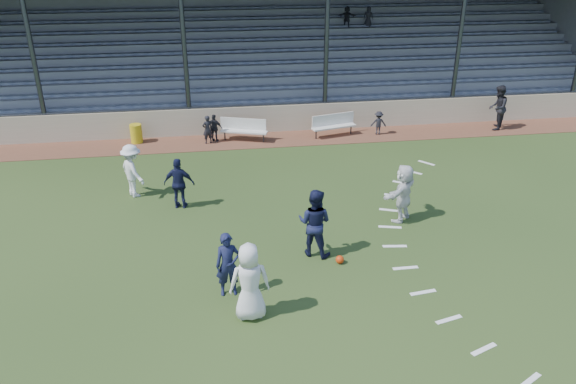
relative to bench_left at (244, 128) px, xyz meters
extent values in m
plane|color=#293E19|center=(0.74, -10.56, -0.58)|extent=(90.00, 90.00, 0.00)
cube|color=brown|center=(0.74, -0.06, -0.57)|extent=(34.00, 2.00, 0.02)
cube|color=#BDAE91|center=(0.74, 0.99, 0.02)|extent=(34.00, 0.18, 1.20)
cube|color=silver|center=(0.00, -0.12, -0.13)|extent=(2.02, 1.02, 0.06)
cube|color=silver|center=(0.00, 0.10, 0.12)|extent=(1.91, 0.69, 0.54)
cylinder|color=#33353B|center=(-0.81, 0.15, -0.36)|extent=(0.06, 0.06, 0.40)
cylinder|color=#33353B|center=(0.81, -0.39, -0.36)|extent=(0.06, 0.06, 0.40)
cube|color=silver|center=(3.92, -0.08, -0.13)|extent=(2.04, 0.88, 0.06)
cube|color=silver|center=(3.92, 0.14, 0.12)|extent=(1.95, 0.55, 0.54)
cylinder|color=#33353B|center=(3.10, -0.29, -0.36)|extent=(0.06, 0.06, 0.40)
cylinder|color=#33353B|center=(4.75, 0.12, -0.36)|extent=(0.06, 0.06, 0.40)
cylinder|color=gold|center=(-4.52, 0.38, -0.17)|extent=(0.50, 0.50, 0.80)
sphere|color=red|center=(1.88, -10.06, -0.47)|extent=(0.23, 0.23, 0.23)
imported|color=silver|center=(-0.73, -12.01, 0.39)|extent=(0.97, 0.65, 1.94)
imported|color=#141838|center=(-1.18, -11.02, 0.26)|extent=(0.63, 0.43, 1.70)
imported|color=#141838|center=(1.27, -9.47, 0.41)|extent=(1.21, 1.12, 1.98)
imported|color=silver|center=(-4.08, -4.88, 0.34)|extent=(1.22, 1.37, 1.84)
imported|color=#141838|center=(-2.51, -6.01, 0.27)|extent=(1.07, 0.62, 1.71)
imported|color=silver|center=(4.36, -7.86, 0.34)|extent=(1.61, 1.59, 1.85)
imported|color=black|center=(11.36, -0.18, 0.43)|extent=(1.17, 1.23, 1.99)
imported|color=black|center=(-1.53, -0.14, 0.04)|extent=(0.52, 0.43, 1.21)
imported|color=black|center=(-1.22, 0.03, 0.03)|extent=(0.75, 0.52, 1.19)
imported|color=black|center=(5.92, -0.10, -0.04)|extent=(0.73, 0.50, 1.05)
cube|color=gray|center=(0.74, 1.54, 0.02)|extent=(34.00, 0.80, 1.20)
cube|color=slate|center=(0.74, 1.64, 0.67)|extent=(33.00, 0.28, 0.10)
cube|color=gray|center=(0.74, 2.34, 0.22)|extent=(34.00, 0.80, 1.60)
cube|color=slate|center=(0.74, 2.44, 1.07)|extent=(33.00, 0.28, 0.10)
cube|color=gray|center=(0.74, 3.14, 0.42)|extent=(34.00, 0.80, 2.00)
cube|color=slate|center=(0.74, 3.24, 1.47)|extent=(33.00, 0.28, 0.10)
cube|color=gray|center=(0.74, 3.94, 0.62)|extent=(34.00, 0.80, 2.40)
cube|color=slate|center=(0.74, 4.04, 1.87)|extent=(33.00, 0.28, 0.10)
cube|color=gray|center=(0.74, 4.74, 0.82)|extent=(34.00, 0.80, 2.80)
cube|color=slate|center=(0.74, 4.84, 2.27)|extent=(33.00, 0.28, 0.10)
cube|color=gray|center=(0.74, 5.54, 1.02)|extent=(34.00, 0.80, 3.20)
cube|color=slate|center=(0.74, 5.64, 2.67)|extent=(33.00, 0.28, 0.10)
cube|color=gray|center=(0.74, 6.34, 1.22)|extent=(34.00, 0.80, 3.60)
cube|color=slate|center=(0.74, 6.44, 3.07)|extent=(33.00, 0.28, 0.10)
cube|color=gray|center=(0.74, 7.14, 1.42)|extent=(34.00, 0.80, 4.00)
cube|color=slate|center=(0.74, 7.24, 3.47)|extent=(33.00, 0.28, 0.10)
cube|color=gray|center=(0.74, 7.94, 1.62)|extent=(34.00, 0.80, 4.40)
cube|color=slate|center=(0.74, 8.04, 3.87)|extent=(33.00, 0.28, 0.10)
cube|color=gray|center=(0.74, 8.54, 2.62)|extent=(34.00, 0.40, 6.40)
cube|color=gray|center=(17.59, 4.94, 2.62)|extent=(0.30, 7.80, 6.40)
cylinder|color=#33353B|center=(-8.26, 1.09, 2.67)|extent=(0.20, 0.20, 6.50)
cylinder|color=#33353B|center=(-2.26, 1.09, 2.67)|extent=(0.20, 0.20, 6.50)
cylinder|color=#33353B|center=(3.74, 1.09, 2.67)|extent=(0.20, 0.20, 6.50)
cylinder|color=#33353B|center=(9.74, 1.09, 2.67)|extent=(0.20, 0.20, 6.50)
cylinder|color=#33353B|center=(0.74, 0.99, 0.67)|extent=(34.00, 0.05, 0.05)
imported|color=black|center=(7.05, 6.38, 3.52)|extent=(0.58, 0.49, 1.01)
imported|color=black|center=(5.91, 6.38, 3.54)|extent=(1.01, 0.67, 1.04)
cube|color=white|center=(6.86, -3.56, -0.58)|extent=(0.54, 0.61, 0.01)
cube|color=white|center=(6.03, -4.34, -0.58)|extent=(0.59, 0.56, 0.01)
cube|color=white|center=(5.31, -5.22, -0.58)|extent=(0.64, 0.51, 0.01)
cube|color=white|center=(4.70, -6.19, -0.58)|extent=(0.67, 0.44, 0.01)
cube|color=white|center=(4.22, -7.22, -0.58)|extent=(0.70, 0.37, 0.01)
cube|color=white|center=(3.87, -8.31, -0.58)|extent=(0.71, 0.29, 0.01)
cube|color=white|center=(3.66, -9.43, -0.58)|extent=(0.71, 0.21, 0.01)
cube|color=white|center=(3.59, -10.56, -0.58)|extent=(0.70, 0.12, 0.01)
cube|color=white|center=(3.66, -11.70, -0.58)|extent=(0.71, 0.21, 0.01)
cube|color=white|center=(3.87, -12.82, -0.58)|extent=(0.71, 0.29, 0.01)
cube|color=white|center=(4.22, -13.91, -0.58)|extent=(0.70, 0.37, 0.01)
cube|color=white|center=(4.70, -14.94, -0.58)|extent=(0.67, 0.44, 0.01)
camera|label=1|loc=(-1.41, -22.77, 7.81)|focal=35.00mm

